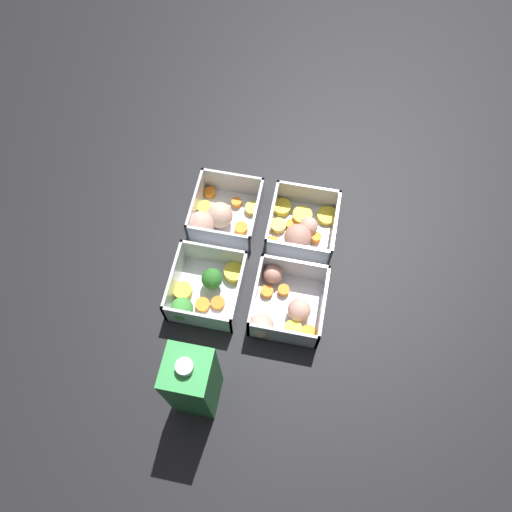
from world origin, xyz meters
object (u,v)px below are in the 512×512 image
container_near_right (301,228)px  container_far_left (204,289)px  container_far_right (218,216)px  juice_carton (193,383)px  container_near_left (284,306)px

container_near_right → container_far_left: same height
container_far_right → juice_carton: (-0.33, -0.04, 0.07)m
container_near_right → container_far_left: (-0.16, 0.15, 0.00)m
container_near_right → juice_carton: 0.36m
container_near_right → container_far_right: same height
container_far_right → juice_carton: bearing=-172.6°
container_far_left → juice_carton: size_ratio=0.68×
container_near_right → container_far_left: size_ratio=0.98×
container_near_right → container_far_right: bearing=92.2°
container_near_left → container_far_left: size_ratio=1.08×
container_far_left → juice_carton: juice_carton is taller
container_near_left → container_near_right: bearing=-1.7°
container_near_right → container_far_right: size_ratio=1.00×
container_far_right → container_near_left: bearing=-134.9°
container_far_left → container_near_right: bearing=-43.5°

